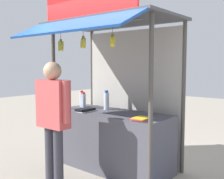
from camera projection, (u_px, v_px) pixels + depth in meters
ground_plane at (112, 168)px, 4.26m from camera, size 20.00×20.00×0.00m
stall_counter at (112, 140)px, 4.22m from camera, size 1.84×0.75×0.88m
stall_structure at (117, 66)px, 4.21m from camera, size 2.04×1.64×2.61m
water_bottle_right at (84, 101)px, 4.59m from camera, size 0.07×0.07×0.27m
water_bottle_back_left at (82, 99)px, 4.76m from camera, size 0.08×0.08×0.28m
water_bottle_back_right at (106, 101)px, 4.42m from camera, size 0.09×0.09×0.31m
magazine_stack_front_right at (86, 110)px, 4.25m from camera, size 0.20×0.32×0.05m
magazine_stack_front_left at (141, 119)px, 3.56m from camera, size 0.20×0.25×0.04m
banana_bunch_leftmost at (113, 41)px, 3.47m from camera, size 0.10×0.10×0.30m
banana_bunch_inner_right at (83, 43)px, 3.81m from camera, size 0.09×0.09×0.30m
banana_bunch_rightmost at (61, 46)px, 4.11m from camera, size 0.11×0.11×0.32m
vendor_person at (53, 112)px, 3.56m from camera, size 0.62×0.24×1.64m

